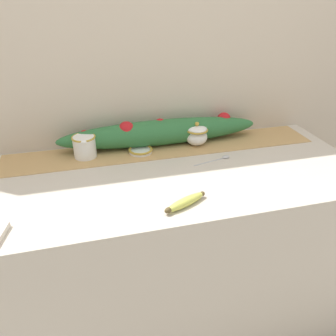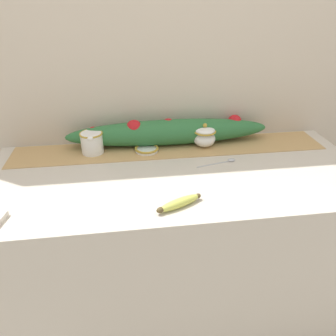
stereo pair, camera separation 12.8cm
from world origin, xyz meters
name	(u,v)px [view 1 (the left image)]	position (x,y,z in m)	size (l,w,h in m)	color
ground_plane	(174,316)	(0.00, 0.00, 0.00)	(12.00, 12.00, 0.00)	gray
countertop	(175,254)	(0.00, 0.00, 0.46)	(1.58, 0.69, 0.92)	beige
back_wall	(156,82)	(0.00, 0.37, 1.20)	(2.38, 0.04, 2.40)	beige
table_runner	(163,148)	(0.00, 0.23, 0.92)	(1.46, 0.22, 0.00)	tan
cream_pitcher	(85,146)	(-0.36, 0.23, 0.97)	(0.10, 0.12, 0.10)	white
sugar_bowl	(197,135)	(0.16, 0.23, 0.97)	(0.11, 0.11, 0.12)	white
small_dish	(141,150)	(-0.11, 0.21, 0.93)	(0.11, 0.11, 0.02)	white
banana	(185,202)	(-0.04, -0.24, 0.93)	(0.17, 0.10, 0.03)	#CCD156
spoon	(223,158)	(0.23, 0.06, 0.92)	(0.18, 0.06, 0.01)	#B7B7BC
poinsettia_garland	(161,132)	(0.00, 0.28, 0.98)	(0.97, 0.13, 0.13)	#2D6B38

